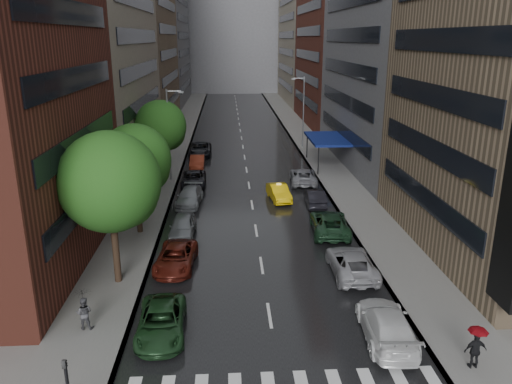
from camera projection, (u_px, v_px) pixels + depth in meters
ground at (277, 363)px, 22.23m from camera, size 220.00×220.00×0.00m
road at (242, 141)px, 69.90m from camera, size 14.00×140.00×0.01m
sidewalk_left at (177, 141)px, 69.38m from camera, size 4.00×140.00×0.15m
sidewalk_right at (306, 140)px, 70.37m from camera, size 4.00×140.00×0.15m
buildings_left at (136, 22)px, 72.70m from camera, size 8.00×108.00×38.00m
buildings_right at (342, 29)px, 72.66m from camera, size 8.05×109.10×36.00m
building_far at (233, 29)px, 129.97m from camera, size 40.00×14.00×32.00m
tree_near at (110, 182)px, 27.62m from camera, size 5.70×5.70×9.09m
tree_mid at (135, 160)px, 35.28m from camera, size 5.13×5.13×8.18m
tree_far at (161, 126)px, 49.09m from camera, size 5.08×5.08×8.09m
taxi at (279, 192)px, 44.30m from camera, size 2.06×4.44×1.41m
parked_cars_left at (190, 194)px, 43.74m from camera, size 2.67×43.96×1.58m
parked_cars_right at (332, 227)px, 36.04m from camera, size 3.04×32.45×1.59m
ped_black_umbrella at (83, 306)px, 24.27m from camera, size 0.96×0.98×2.09m
ped_red_umbrella at (476, 344)px, 21.37m from camera, size 1.00×0.82×2.01m
street_lamp_left at (169, 133)px, 48.95m from camera, size 1.74×0.22×9.00m
street_lamp_right at (303, 110)px, 64.11m from camera, size 1.74×0.22×9.00m
awning at (327, 139)px, 55.17m from camera, size 4.00×8.00×3.12m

